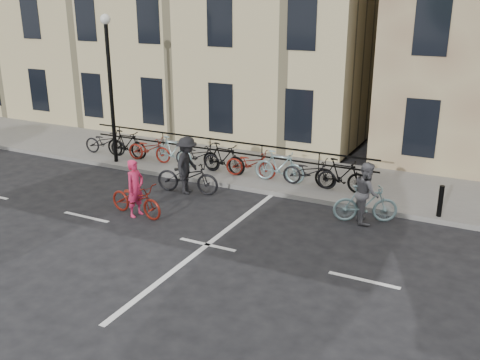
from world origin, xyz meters
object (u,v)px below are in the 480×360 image
at_px(lamp_post, 109,71).
at_px(cyclist_pink, 136,197).
at_px(cyclist_dark, 187,171).
at_px(cyclist_grey, 366,198).

bearing_deg(lamp_post, cyclist_pink, -44.37).
height_order(lamp_post, cyclist_dark, lamp_post).
distance_m(cyclist_grey, cyclist_dark, 5.66).
height_order(cyclist_pink, cyclist_dark, cyclist_dark).
relative_size(cyclist_pink, cyclist_dark, 0.89).
relative_size(cyclist_grey, cyclist_dark, 0.85).
relative_size(cyclist_pink, cyclist_grey, 1.05).
bearing_deg(cyclist_pink, cyclist_dark, -0.43).
height_order(cyclist_grey, cyclist_dark, cyclist_dark).
xyz_separation_m(lamp_post, cyclist_grey, (9.66, -1.11, -2.79)).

